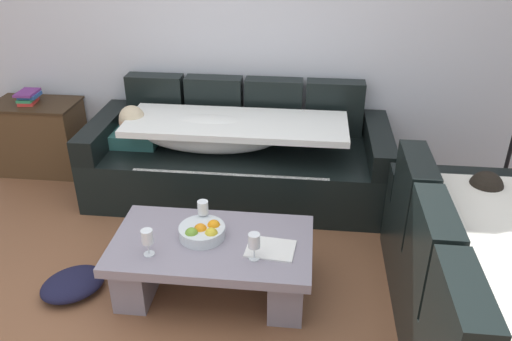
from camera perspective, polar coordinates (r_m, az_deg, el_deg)
The scene contains 13 objects.
ground_plane at distance 3.10m, azimuth -10.04°, elevation -17.44°, with size 14.00×14.00×0.00m, color brown.
back_wall at distance 4.36m, azimuth -3.84°, elevation 16.85°, with size 9.00×0.10×2.70m, color silver.
couch_along_wall at distance 4.17m, azimuth -2.48°, elevation 1.53°, with size 2.38×0.92×0.88m.
couch_near_window at distance 3.02m, azimuth 24.75°, elevation -12.92°, with size 0.92×1.99×0.88m.
coffee_table at distance 3.19m, azimuth -4.84°, elevation -9.87°, with size 1.20×0.68×0.38m.
fruit_bowl at distance 3.11m, azimuth -5.94°, elevation -6.77°, with size 0.28×0.28×0.10m.
wine_glass_near_left at distance 2.98m, azimuth -12.00°, elevation -7.34°, with size 0.07×0.07×0.17m.
wine_glass_near_right at distance 2.89m, azimuth -0.21°, elevation -7.93°, with size 0.07×0.07×0.17m.
wine_glass_far_back at distance 3.19m, azimuth -5.92°, elevation -4.23°, with size 0.07×0.07×0.17m.
open_magazine at distance 3.02m, azimuth 1.63°, elevation -8.67°, with size 0.28×0.21×0.01m, color white.
side_cabinet at distance 4.94m, azimuth -22.80°, elevation 3.47°, with size 0.72×0.44×0.64m.
book_stack_on_cabinet at distance 4.83m, azimuth -24.00°, elevation 7.49°, with size 0.17×0.22×0.10m.
crumpled_garment at distance 3.47m, azimuth -19.68°, elevation -11.80°, with size 0.40×0.32×0.12m, color #191933.
Camera 1 is at (0.75, -2.07, 2.19)m, focal length 35.98 mm.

